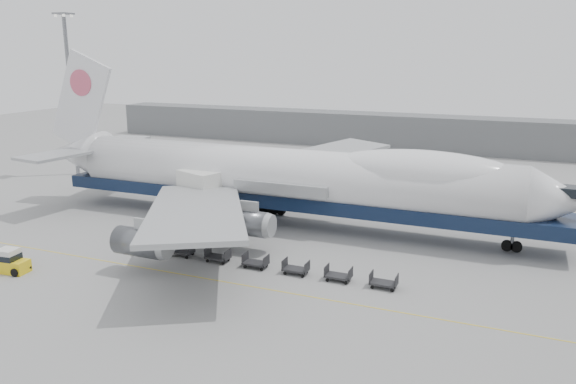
% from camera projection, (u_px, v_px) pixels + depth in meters
% --- Properties ---
extents(ground, '(260.00, 260.00, 0.00)m').
position_uv_depth(ground, '(236.00, 256.00, 55.31)').
color(ground, gray).
rests_on(ground, ground).
extents(apron_line, '(60.00, 0.15, 0.01)m').
position_uv_depth(apron_line, '(205.00, 278.00, 49.93)').
color(apron_line, gold).
rests_on(apron_line, ground).
extents(hangar, '(110.00, 8.00, 7.00)m').
position_uv_depth(hangar, '(346.00, 129.00, 120.86)').
color(hangar, slate).
rests_on(hangar, ground).
extents(floodlight_mast, '(2.40, 2.40, 25.43)m').
position_uv_depth(floodlight_mast, '(70.00, 86.00, 89.00)').
color(floodlight_mast, slate).
rests_on(floodlight_mast, ground).
extents(airliner, '(67.00, 55.30, 19.98)m').
position_uv_depth(airliner, '(289.00, 177.00, 64.44)').
color(airliner, white).
rests_on(airliner, ground).
extents(catering_truck, '(5.97, 4.95, 6.19)m').
position_uv_depth(catering_truck, '(200.00, 194.00, 65.54)').
color(catering_truck, '#182249').
rests_on(catering_truck, ground).
extents(baggage_tug, '(3.14, 1.90, 2.19)m').
position_uv_depth(baggage_tug, '(10.00, 262.00, 51.20)').
color(baggage_tug, yellow).
rests_on(baggage_tug, ground).
extents(traffic_cone, '(0.39, 0.39, 0.58)m').
position_uv_depth(traffic_cone, '(15.00, 271.00, 50.82)').
color(traffic_cone, '#E1410B').
rests_on(traffic_cone, ground).
extents(dolly_0, '(2.30, 1.35, 1.30)m').
position_uv_depth(dolly_0, '(148.00, 245.00, 56.84)').
color(dolly_0, '#2D2D30').
rests_on(dolly_0, ground).
extents(dolly_1, '(2.30, 1.35, 1.30)m').
position_uv_depth(dolly_1, '(182.00, 251.00, 55.34)').
color(dolly_1, '#2D2D30').
rests_on(dolly_1, ground).
extents(dolly_2, '(2.30, 1.35, 1.30)m').
position_uv_depth(dolly_2, '(218.00, 256.00, 53.83)').
color(dolly_2, '#2D2D30').
rests_on(dolly_2, ground).
extents(dolly_3, '(2.30, 1.35, 1.30)m').
position_uv_depth(dolly_3, '(256.00, 262.00, 52.32)').
color(dolly_3, '#2D2D30').
rests_on(dolly_3, ground).
extents(dolly_4, '(2.30, 1.35, 1.30)m').
position_uv_depth(dolly_4, '(296.00, 268.00, 50.82)').
color(dolly_4, '#2D2D30').
rests_on(dolly_4, ground).
extents(dolly_5, '(2.30, 1.35, 1.30)m').
position_uv_depth(dolly_5, '(338.00, 275.00, 49.31)').
color(dolly_5, '#2D2D30').
rests_on(dolly_5, ground).
extents(dolly_6, '(2.30, 1.35, 1.30)m').
position_uv_depth(dolly_6, '(384.00, 282.00, 47.80)').
color(dolly_6, '#2D2D30').
rests_on(dolly_6, ground).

